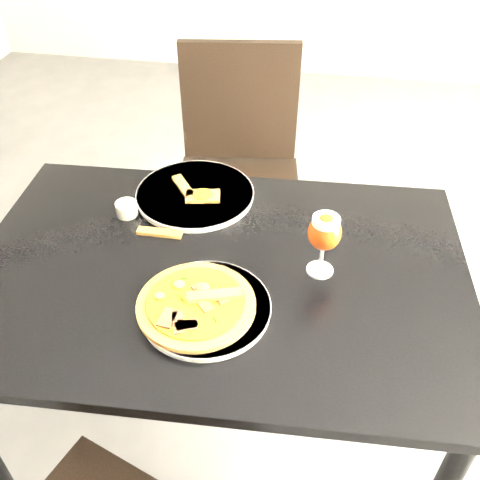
% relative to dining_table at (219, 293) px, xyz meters
% --- Properties ---
extents(ground, '(6.00, 6.00, 0.00)m').
position_rel_dining_table_xyz_m(ground, '(0.14, -0.00, -0.66)').
color(ground, '#5A5A5D').
rests_on(ground, ground).
extents(dining_table, '(1.24, 0.86, 0.75)m').
position_rel_dining_table_xyz_m(dining_table, '(0.00, 0.00, 0.00)').
color(dining_table, black).
rests_on(dining_table, ground).
extents(chair_far, '(0.51, 0.51, 0.97)m').
position_rel_dining_table_xyz_m(chair_far, '(-0.08, 0.75, -0.12)').
color(chair_far, black).
rests_on(chair_far, ground).
extents(plate_main, '(0.34, 0.34, 0.02)m').
position_rel_dining_table_xyz_m(plate_main, '(0.00, -0.14, 0.10)').
color(plate_main, white).
rests_on(plate_main, dining_table).
extents(pizza, '(0.26, 0.26, 0.03)m').
position_rel_dining_table_xyz_m(pizza, '(-0.02, -0.15, 0.11)').
color(pizza, '#A37427').
rests_on(pizza, plate_main).
extents(plate_second, '(0.41, 0.41, 0.02)m').
position_rel_dining_table_xyz_m(plate_second, '(-0.12, 0.27, 0.10)').
color(plate_second, white).
rests_on(plate_second, dining_table).
extents(crust_scraps, '(0.16, 0.13, 0.01)m').
position_rel_dining_table_xyz_m(crust_scraps, '(-0.12, 0.26, 0.11)').
color(crust_scraps, '#A37427').
rests_on(crust_scraps, plate_second).
extents(loose_crust, '(0.12, 0.03, 0.01)m').
position_rel_dining_table_xyz_m(loose_crust, '(-0.17, 0.10, 0.09)').
color(loose_crust, '#A37427').
rests_on(loose_crust, dining_table).
extents(sauce_cup, '(0.06, 0.06, 0.04)m').
position_rel_dining_table_xyz_m(sauce_cup, '(-0.28, 0.16, 0.11)').
color(sauce_cup, beige).
rests_on(sauce_cup, dining_table).
extents(beer_glass, '(0.08, 0.08, 0.16)m').
position_rel_dining_table_xyz_m(beer_glass, '(0.24, 0.03, 0.21)').
color(beer_glass, silver).
rests_on(beer_glass, dining_table).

